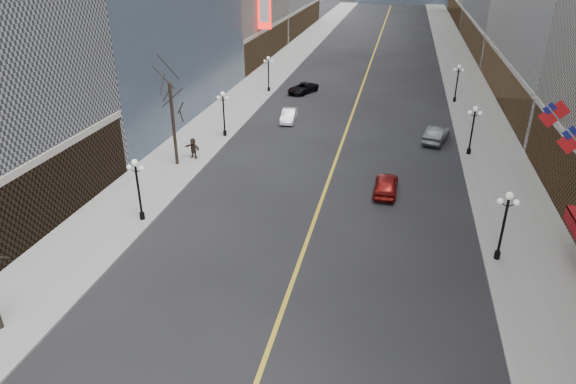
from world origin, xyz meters
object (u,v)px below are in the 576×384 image
at_px(car_sb_far, 437,134).
at_px(streetlamp_east_3, 457,79).
at_px(streetlamp_west_2, 223,109).
at_px(car_nb_far, 303,88).
at_px(streetlamp_east_1, 505,219).
at_px(streetlamp_east_2, 473,125).
at_px(streetlamp_west_1, 138,183).
at_px(streetlamp_west_3, 268,70).
at_px(car_sb_mid, 386,184).
at_px(car_nb_mid, 289,116).

bearing_deg(car_sb_far, streetlamp_east_3, -85.92).
bearing_deg(streetlamp_west_2, car_nb_far, 76.44).
relative_size(car_nb_far, car_sb_far, 0.97).
distance_m(streetlamp_east_1, streetlamp_east_2, 18.00).
relative_size(streetlamp_west_1, streetlamp_west_3, 1.00).
distance_m(streetlamp_east_3, car_nb_far, 19.27).
relative_size(streetlamp_east_1, streetlamp_west_2, 1.00).
bearing_deg(car_sb_mid, streetlamp_east_3, -103.02).
height_order(streetlamp_east_1, streetlamp_west_3, same).
bearing_deg(streetlamp_west_1, car_nb_far, 83.03).
xyz_separation_m(streetlamp_west_2, car_nb_far, (4.47, 18.53, -2.24)).
xyz_separation_m(streetlamp_east_1, streetlamp_east_3, (0.00, 36.00, 0.00)).
bearing_deg(car_sb_mid, streetlamp_east_1, 132.28).
height_order(streetlamp_east_3, streetlamp_west_3, same).
xyz_separation_m(streetlamp_east_2, car_nb_mid, (-18.36, 6.32, -2.22)).
relative_size(streetlamp_west_2, car_sb_mid, 1.02).
bearing_deg(car_sb_mid, streetlamp_west_1, 27.80).
bearing_deg(streetlamp_west_1, car_sb_mid, 26.46).
distance_m(streetlamp_east_1, car_sb_mid, 11.07).
bearing_deg(car_nb_mid, streetlamp_west_2, -134.08).
bearing_deg(car_nb_mid, streetlamp_east_2, -23.38).
xyz_separation_m(streetlamp_west_2, car_nb_mid, (5.24, 6.32, -2.22)).
relative_size(streetlamp_east_3, streetlamp_west_1, 1.00).
distance_m(streetlamp_west_2, streetlamp_west_3, 18.00).
relative_size(streetlamp_east_1, streetlamp_west_3, 1.00).
bearing_deg(car_sb_far, car_nb_far, -28.58).
bearing_deg(streetlamp_east_2, streetlamp_east_1, -90.00).
relative_size(streetlamp_east_2, streetlamp_east_3, 1.00).
relative_size(streetlamp_east_1, car_sb_far, 0.92).
relative_size(streetlamp_east_2, streetlamp_west_3, 1.00).
bearing_deg(streetlamp_west_2, car_sb_far, 8.53).
relative_size(streetlamp_east_2, car_sb_far, 0.92).
height_order(streetlamp_east_2, streetlamp_west_2, same).
relative_size(streetlamp_east_3, streetlamp_west_3, 1.00).
height_order(streetlamp_west_2, car_nb_mid, streetlamp_west_2).
bearing_deg(streetlamp_east_1, car_nb_far, 117.65).
relative_size(streetlamp_west_1, car_nb_mid, 1.10).
height_order(car_sb_mid, car_sb_far, car_sb_far).
bearing_deg(car_nb_mid, car_nb_far, 89.22).
xyz_separation_m(car_sb_mid, car_sb_far, (4.32, 12.92, 0.05)).
height_order(streetlamp_west_1, streetlamp_west_2, same).
distance_m(streetlamp_west_2, car_sb_mid, 19.29).
distance_m(streetlamp_east_2, car_sb_far, 4.69).
distance_m(streetlamp_east_3, streetlamp_west_3, 23.60).
distance_m(streetlamp_west_2, car_nb_mid, 8.50).
xyz_separation_m(streetlamp_east_2, car_sb_far, (-2.80, 3.12, -2.09)).
bearing_deg(streetlamp_east_2, streetlamp_east_3, 90.00).
height_order(streetlamp_west_1, car_nb_far, streetlamp_west_1).
bearing_deg(car_nb_far, streetlamp_west_2, -78.86).
height_order(streetlamp_west_2, car_nb_far, streetlamp_west_2).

